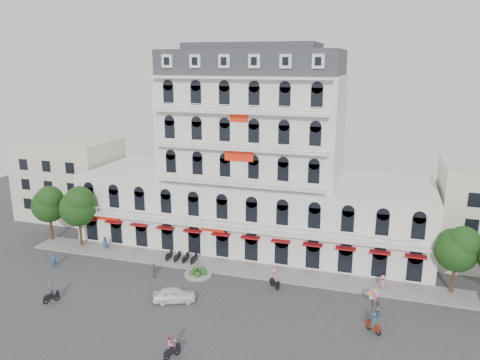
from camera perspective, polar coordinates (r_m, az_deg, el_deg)
name	(u,v)px	position (r m, az deg, el deg)	size (l,w,h in m)	color
ground	(203,305)	(48.55, -4.50, -14.94)	(120.00, 120.00, 0.00)	#38383A
sidewalk	(232,267)	(56.03, -1.04, -10.60)	(53.00, 4.00, 0.16)	gray
main_building	(253,169)	(60.96, 1.59, 1.32)	(45.00, 15.00, 25.80)	silver
flank_building_west	(70,178)	(77.07, -19.99, 0.20)	(14.00, 10.00, 12.00)	beige
traffic_island	(198,273)	(54.38, -5.12, -11.27)	(3.20, 3.20, 1.60)	gray
parked_scooter_row	(181,262)	(58.04, -7.15, -9.88)	(4.40, 1.80, 1.10)	black
tree_west_outer	(49,203)	(67.24, -22.28, -2.59)	(4.50, 4.48, 7.76)	#382314
tree_west_inner	(78,205)	(63.76, -19.11, -2.88)	(4.76, 4.76, 8.25)	#382314
tree_east_inner	(458,247)	(53.12, 24.99, -7.45)	(4.40, 4.37, 7.57)	#382314
parked_car	(175,295)	(49.10, -7.97, -13.71)	(1.74, 4.33, 1.48)	white
rider_west	(51,292)	(52.03, -22.08, -12.57)	(1.10, 1.50, 2.34)	black
rider_southwest	(172,345)	(40.92, -8.31, -19.30)	(1.01, 1.56, 2.24)	black
rider_east	(374,323)	(45.36, 15.99, -16.39)	(1.39, 1.22, 1.98)	maroon
rider_center	(275,278)	(51.16, 4.23, -11.78)	(1.34, 1.30, 2.29)	black
pedestrian_left	(105,243)	(63.36, -16.11, -7.40)	(0.82, 0.53, 1.68)	navy
pedestrian_mid	(154,270)	(54.42, -10.45, -10.76)	(0.98, 0.41, 1.68)	slate
pedestrian_right	(383,283)	(52.76, 16.99, -11.96)	(1.16, 0.66, 1.79)	pink
pedestrian_far	(54,260)	(59.88, -21.77, -9.08)	(0.69, 0.45, 1.89)	#29527B
balloon_vendor	(375,303)	(47.96, 16.16, -14.17)	(1.41, 1.31, 2.45)	#5C5C64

